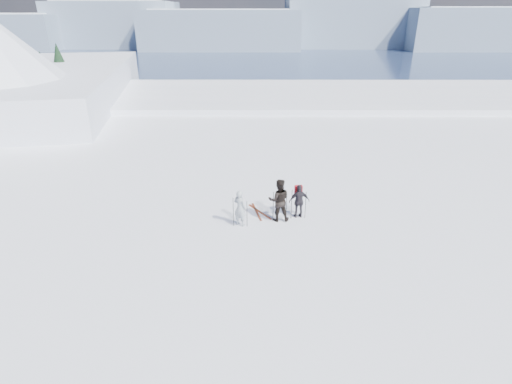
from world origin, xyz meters
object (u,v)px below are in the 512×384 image
skier_dark (279,200)px  skier_pack (299,201)px  skis_loose (258,212)px  skier_grey (240,208)px

skier_dark → skier_pack: 0.94m
skis_loose → skier_dark: bearing=-39.6°
skier_grey → skier_pack: bearing=-130.4°
skier_dark → skis_loose: size_ratio=1.12×
skier_grey → skis_loose: bearing=-89.1°
skier_pack → skis_loose: skier_pack is taller
skier_pack → skis_loose: size_ratio=0.90×
skier_grey → skier_dark: skier_dark is taller
skier_grey → skis_loose: 1.58m
skier_grey → skier_pack: size_ratio=1.04×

